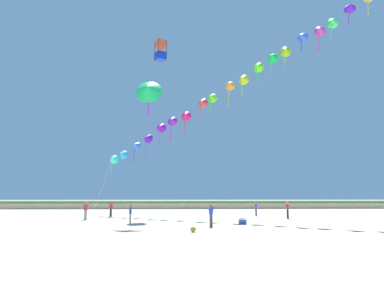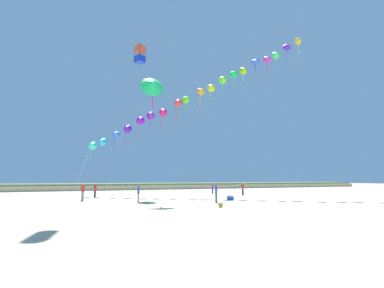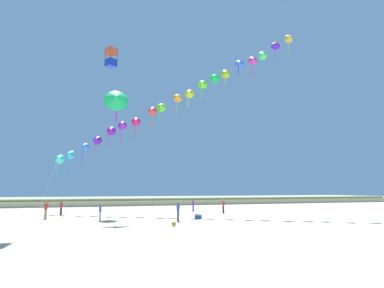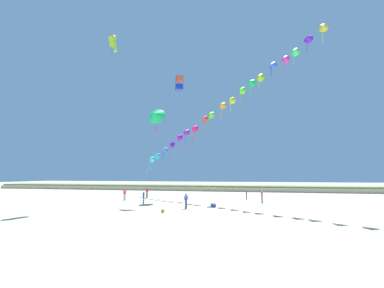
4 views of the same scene
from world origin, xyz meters
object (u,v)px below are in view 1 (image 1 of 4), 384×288
(large_kite_low_lead, at_px, (148,89))
(person_far_right, at_px, (256,208))
(person_far_center, at_px, (288,209))
(beach_cooler, at_px, (242,222))
(person_near_left, at_px, (86,209))
(beach_ball, at_px, (193,229))
(person_near_right, at_px, (211,214))
(person_mid_center, at_px, (130,213))
(person_far_left, at_px, (111,208))
(large_kite_high_solo, at_px, (160,50))

(large_kite_low_lead, bearing_deg, person_far_right, 38.07)
(person_far_center, height_order, beach_cooler, person_far_center)
(person_near_left, xyz_separation_m, person_far_right, (17.08, 5.45, -0.12))
(beach_ball, bearing_deg, person_near_right, 66.53)
(person_near_left, xyz_separation_m, person_near_right, (10.94, -6.95, -0.03))
(person_far_center, xyz_separation_m, beach_ball, (-9.68, -11.29, -0.76))
(person_mid_center, height_order, beach_cooler, person_mid_center)
(beach_ball, bearing_deg, large_kite_low_lead, 117.60)
(large_kite_low_lead, distance_m, beach_ball, 13.76)
(beach_cooler, bearing_deg, person_far_center, 47.03)
(large_kite_low_lead, xyz_separation_m, beach_cooler, (7.78, -1.62, -11.27))
(person_near_left, bearing_deg, person_near_right, -32.44)
(person_far_left, distance_m, person_far_right, 15.74)
(person_far_left, bearing_deg, person_near_left, -105.35)
(person_far_center, distance_m, beach_ball, 14.89)
(person_far_center, xyz_separation_m, large_kite_high_solo, (-12.84, 5.09, 18.24))
(person_far_left, bearing_deg, large_kite_low_lead, -61.49)
(person_far_right, relative_size, beach_cooler, 2.56)
(person_mid_center, bearing_deg, large_kite_low_lead, 23.37)
(large_kite_high_solo, bearing_deg, beach_cooler, -56.54)
(person_near_right, height_order, large_kite_high_solo, large_kite_high_solo)
(person_mid_center, relative_size, person_far_center, 0.93)
(person_mid_center, height_order, large_kite_high_solo, large_kite_high_solo)
(person_mid_center, height_order, beach_ball, person_mid_center)
(person_far_right, height_order, beach_cooler, person_far_right)
(person_far_center, distance_m, large_kite_low_lead, 17.53)
(person_mid_center, relative_size, beach_cooler, 2.64)
(person_far_left, xyz_separation_m, person_far_right, (15.73, 0.52, -0.04))
(person_far_right, bearing_deg, person_near_left, -162.29)
(person_far_center, height_order, large_kite_low_lead, large_kite_low_lead)
(person_mid_center, xyz_separation_m, person_far_right, (12.45, 9.32, -0.03))
(person_far_left, distance_m, beach_cooler, 15.78)
(person_mid_center, distance_m, beach_ball, 8.09)
(person_near_left, relative_size, beach_cooler, 2.91)
(large_kite_high_solo, bearing_deg, person_far_center, -21.63)
(person_near_right, xyz_separation_m, large_kite_high_solo, (-4.61, 13.04, 18.24))
(person_far_right, height_order, large_kite_high_solo, large_kite_high_solo)
(person_far_left, bearing_deg, person_far_right, 1.90)
(person_far_right, bearing_deg, person_mid_center, -143.17)
(person_mid_center, xyz_separation_m, beach_ball, (4.85, -6.43, -0.70))
(person_far_center, bearing_deg, large_kite_high_solo, 158.37)
(person_near_left, xyz_separation_m, person_mid_center, (4.63, -3.87, -0.09))
(person_far_center, bearing_deg, person_far_left, 167.52)
(person_far_left, relative_size, beach_cooler, 2.68)
(person_far_right, relative_size, person_far_center, 0.91)
(person_near_left, bearing_deg, large_kite_low_lead, -29.75)
(large_kite_low_lead, height_order, beach_ball, large_kite_low_lead)
(person_near_left, distance_m, large_kite_low_lead, 12.49)
(person_far_center, bearing_deg, large_kite_low_lead, -161.97)
(person_near_right, bearing_deg, person_far_center, 44.00)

